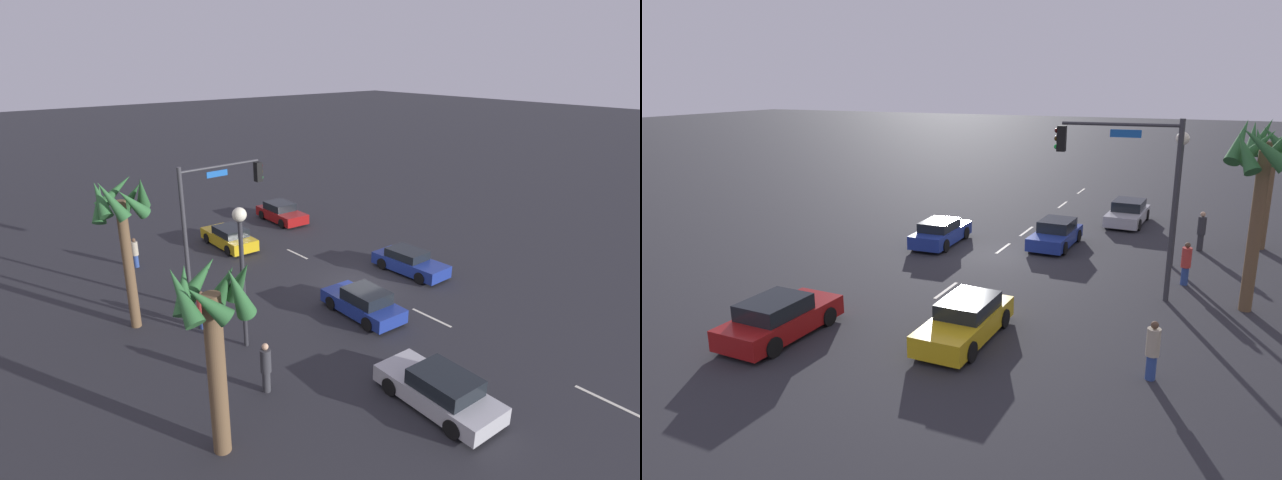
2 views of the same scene
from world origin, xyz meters
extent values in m
plane|color=#28282D|center=(0.00, 0.00, 0.00)|extent=(220.00, 220.00, 0.00)
cube|color=silver|center=(-18.00, 0.00, 0.01)|extent=(2.34, 0.14, 0.01)
cube|color=silver|center=(-12.56, 0.00, 0.01)|extent=(2.29, 0.14, 0.01)
cube|color=silver|center=(-4.78, 0.00, 0.01)|extent=(2.23, 0.14, 0.01)
cube|color=silver|center=(-1.05, 0.00, 0.01)|extent=(1.97, 0.14, 0.01)
cube|color=silver|center=(5.49, 0.00, 0.01)|extent=(2.01, 0.14, 0.01)
cube|color=navy|center=(-0.63, -3.19, 0.48)|extent=(4.32, 1.82, 0.64)
cube|color=black|center=(-0.37, -3.18, 1.03)|extent=(2.09, 1.55, 0.45)
cylinder|color=black|center=(-1.92, -4.02, 0.32)|extent=(0.65, 0.24, 0.64)
cylinder|color=black|center=(-1.97, -2.44, 0.32)|extent=(0.65, 0.24, 0.64)
cylinder|color=black|center=(0.72, -3.93, 0.32)|extent=(0.65, 0.24, 0.64)
cylinder|color=black|center=(0.67, -2.35, 0.32)|extent=(0.65, 0.24, 0.64)
cube|color=gold|center=(9.28, 2.48, 0.49)|extent=(4.45, 1.77, 0.67)
cube|color=black|center=(9.02, 2.49, 1.07)|extent=(2.15, 1.53, 0.48)
cylinder|color=black|center=(10.67, 3.26, 0.32)|extent=(0.64, 0.23, 0.64)
cylinder|color=black|center=(10.64, 1.66, 0.32)|extent=(0.64, 0.23, 0.64)
cylinder|color=black|center=(7.93, 3.30, 0.32)|extent=(0.64, 0.23, 0.64)
cylinder|color=black|center=(7.90, 1.70, 0.32)|extent=(0.64, 0.23, 0.64)
cube|color=navy|center=(-2.53, 2.21, 0.46)|extent=(4.15, 1.86, 0.61)
cube|color=black|center=(-2.78, 2.22, 1.04)|extent=(2.01, 1.59, 0.55)
cylinder|color=black|center=(-1.24, 3.00, 0.32)|extent=(0.65, 0.24, 0.64)
cylinder|color=black|center=(-1.29, 1.36, 0.32)|extent=(0.65, 0.24, 0.64)
cylinder|color=black|center=(-3.78, 3.07, 0.32)|extent=(0.65, 0.24, 0.64)
cylinder|color=black|center=(-3.83, 1.43, 0.32)|extent=(0.65, 0.24, 0.64)
cube|color=maroon|center=(11.45, -3.06, 0.49)|extent=(4.28, 1.92, 0.66)
cube|color=black|center=(11.71, -3.07, 1.08)|extent=(2.08, 1.64, 0.51)
cylinder|color=black|center=(10.12, -3.87, 0.32)|extent=(0.65, 0.24, 0.64)
cylinder|color=black|center=(10.17, -2.18, 0.32)|extent=(0.65, 0.24, 0.64)
cylinder|color=black|center=(12.74, -3.95, 0.32)|extent=(0.65, 0.24, 0.64)
cylinder|color=black|center=(12.79, -2.25, 0.32)|extent=(0.65, 0.24, 0.64)
cube|color=#B7B7BC|center=(-8.92, 4.75, 0.47)|extent=(4.50, 2.00, 0.62)
cube|color=black|center=(-9.18, 4.76, 1.06)|extent=(2.19, 1.70, 0.55)
cylinder|color=black|center=(-7.51, 5.57, 0.32)|extent=(0.65, 0.24, 0.64)
cylinder|color=black|center=(-7.57, 3.83, 0.32)|extent=(0.65, 0.24, 0.64)
cylinder|color=black|center=(-10.26, 5.67, 0.32)|extent=(0.65, 0.24, 0.64)
cylinder|color=black|center=(-10.32, 3.92, 0.32)|extent=(0.65, 0.24, 0.64)
cylinder|color=#38383D|center=(3.11, 8.03, 3.37)|extent=(0.20, 0.20, 6.74)
cylinder|color=#38383D|center=(3.25, 5.94, 6.49)|extent=(0.40, 4.20, 0.12)
cube|color=black|center=(3.39, 3.84, 5.91)|extent=(0.34, 0.34, 0.95)
sphere|color=#360503|center=(3.40, 3.66, 6.21)|extent=(0.20, 0.20, 0.20)
sphere|color=#392605|center=(3.40, 3.66, 5.91)|extent=(0.20, 0.20, 0.20)
sphere|color=green|center=(3.40, 3.66, 5.61)|extent=(0.20, 0.20, 0.20)
cube|color=#1959B2|center=(3.24, 6.15, 6.17)|extent=(0.11, 1.10, 0.28)
cylinder|color=#2D2D33|center=(-1.50, 7.80, 2.68)|extent=(0.18, 0.18, 5.36)
sphere|color=#F2EACC|center=(-1.50, 7.80, 5.64)|extent=(0.56, 0.56, 0.56)
cylinder|color=#2D478C|center=(9.60, 8.24, 0.36)|extent=(0.40, 0.40, 0.72)
cylinder|color=#B2A58C|center=(9.60, 8.24, 1.12)|extent=(0.53, 0.53, 0.79)
sphere|color=brown|center=(9.60, 8.24, 1.62)|extent=(0.21, 0.21, 0.21)
cylinder|color=#333338|center=(-4.62, 8.86, 0.41)|extent=(0.38, 0.38, 0.81)
cylinder|color=#333338|center=(-4.62, 8.86, 1.26)|extent=(0.51, 0.51, 0.89)
sphere|color=tan|center=(-4.62, 8.86, 1.82)|extent=(0.24, 0.24, 0.24)
cylinder|color=#2D478C|center=(0.93, 8.53, 0.37)|extent=(0.39, 0.39, 0.74)
cylinder|color=#BF3833|center=(0.93, 8.53, 1.15)|extent=(0.52, 0.52, 0.81)
sphere|color=brown|center=(0.93, 8.53, 1.67)|extent=(0.22, 0.22, 0.22)
cylinder|color=brown|center=(2.95, 10.74, 2.87)|extent=(0.44, 0.44, 5.74)
cone|color=#2D6633|center=(3.85, 10.62, 5.92)|extent=(0.78, 1.79, 1.60)
cone|color=#2D6633|center=(2.20, 10.50, 5.78)|extent=(0.98, 1.59, 1.54)
cone|color=#2D6633|center=(2.64, 9.91, 6.02)|extent=(1.64, 1.07, 1.72)
cone|color=#2D6633|center=(3.39, 10.12, 5.70)|extent=(1.45, 1.25, 1.54)
cylinder|color=brown|center=(-6.21, 11.51, 2.61)|extent=(0.55, 0.55, 5.22)
cone|color=#2D6633|center=(-5.53, 11.48, 5.43)|extent=(0.62, 1.35, 1.39)
cone|color=#2D6633|center=(-6.76, 11.88, 5.27)|extent=(1.22, 1.44, 1.31)
cone|color=#2D6633|center=(-6.98, 11.11, 5.45)|extent=(1.08, 1.38, 1.82)
cone|color=#2D6633|center=(-6.29, 10.64, 5.43)|extent=(1.59, 0.70, 1.70)
cone|color=#2D6633|center=(-5.90, 10.92, 5.22)|extent=(1.25, 1.02, 1.44)
camera|label=1|loc=(-17.89, 17.16, 11.33)|focal=29.02mm
camera|label=2|loc=(25.15, 9.44, 8.02)|focal=32.93mm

